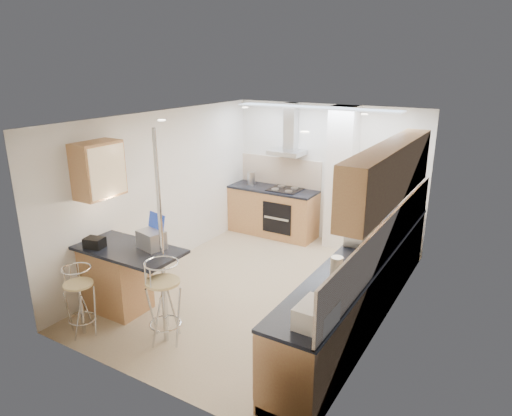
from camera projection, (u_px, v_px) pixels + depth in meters
The scene contains 16 objects.
ground at pixel (261, 289), 6.72m from camera, with size 4.80×4.80×0.00m, color tan.
room_shell at pixel (294, 185), 6.40m from camera, with size 3.64×4.84×2.51m.
right_counter at pixel (361, 285), 5.85m from camera, with size 0.63×4.40×0.92m.
back_counter at pixel (273, 211), 8.76m from camera, with size 1.70×0.63×0.92m.
peninsula at pixel (130, 281), 5.94m from camera, with size 1.47×0.72×0.94m.
microwave at pixel (364, 231), 5.99m from camera, with size 0.58×0.39×0.32m, color white.
laptop at pixel (152, 240), 5.76m from camera, with size 0.33×0.25×0.23m, color #ACAFB4.
bag at pixel (95, 243), 5.79m from camera, with size 0.24×0.17×0.13m, color black.
bar_stool_near at pixel (80, 301), 5.50m from camera, with size 0.37×0.37×0.89m, color #D7B873, non-canonical shape.
bar_stool_end at pixel (164, 302), 5.33m from camera, with size 0.42×0.42×1.04m, color #D7B873, non-canonical shape.
jar_a at pixel (392, 230), 6.20m from camera, with size 0.12×0.12×0.19m, color beige.
jar_b at pixel (385, 235), 6.06m from camera, with size 0.11×0.11×0.16m, color beige.
jar_c at pixel (337, 266), 5.09m from camera, with size 0.14×0.14×0.21m, color #C2B69B.
jar_d at pixel (332, 293), 4.57m from camera, with size 0.10×0.10×0.13m, color white.
bread_bin at pixel (316, 315), 4.10m from camera, with size 0.31×0.40×0.21m, color beige.
kettle at pixel (251, 178), 8.87m from camera, with size 0.16×0.16×0.24m, color silver.
Camera 1 is at (3.03, -5.22, 3.19)m, focal length 32.00 mm.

